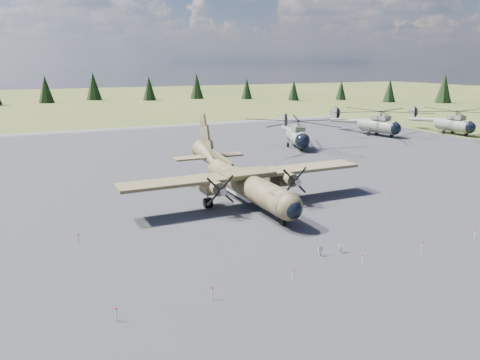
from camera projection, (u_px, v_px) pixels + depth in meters
name	position (u px, v px, depth m)	size (l,w,h in m)	color
ground	(255.00, 216.00, 45.70)	(500.00, 500.00, 0.00)	brown
apron	(216.00, 192.00, 54.47)	(120.00, 120.00, 0.04)	slate
transport_plane	(242.00, 178.00, 50.07)	(26.85, 24.47, 8.89)	#373A1F
helicopter_near	(297.00, 128.00, 81.22)	(24.63, 24.73, 4.94)	gray
helicopter_mid	(379.00, 118.00, 94.82)	(23.98, 25.53, 5.14)	gray
helicopter_far	(454.00, 117.00, 96.86)	(19.95, 23.24, 4.95)	gray
info_placard_left	(320.00, 250.00, 36.29)	(0.51, 0.28, 0.76)	gray
info_placard_right	(341.00, 246.00, 36.93)	(0.52, 0.31, 0.76)	gray
barrier_fence	(252.00, 212.00, 45.32)	(33.12, 29.62, 0.85)	silver
treeline	(278.00, 162.00, 47.13)	(313.79, 317.04, 10.99)	black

